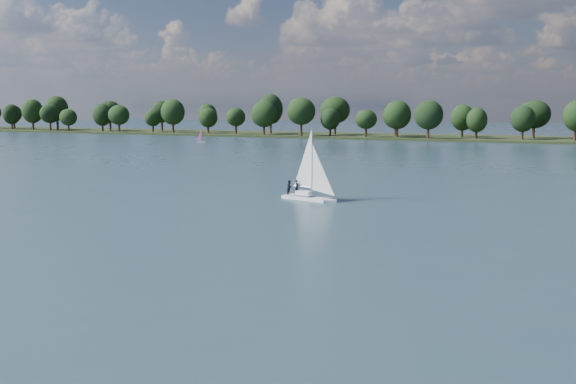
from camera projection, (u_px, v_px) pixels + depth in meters
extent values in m
plane|color=#233342|center=(399.00, 167.00, 122.08)|extent=(700.00, 700.00, 0.00)
cube|color=black|center=(481.00, 139.00, 223.20)|extent=(660.00, 40.00, 1.50)
cube|color=white|center=(308.00, 200.00, 79.18)|extent=(7.34, 3.71, 0.83)
cube|color=white|center=(308.00, 193.00, 79.07)|extent=(2.33, 1.74, 0.52)
cylinder|color=#B5B5BC|center=(308.00, 162.00, 78.55)|extent=(0.12, 0.12, 8.32)
imported|color=black|center=(297.00, 187.00, 80.05)|extent=(0.47, 0.68, 1.79)
imported|color=black|center=(290.00, 187.00, 79.66)|extent=(0.75, 0.92, 1.79)
cube|color=silver|center=(201.00, 142.00, 204.03)|extent=(3.02, 1.88, 0.45)
cylinder|color=silver|center=(201.00, 135.00, 203.73)|extent=(0.08, 0.08, 4.02)
cube|color=#525557|center=(36.00, 132.00, 284.95)|extent=(4.32, 2.77, 0.50)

